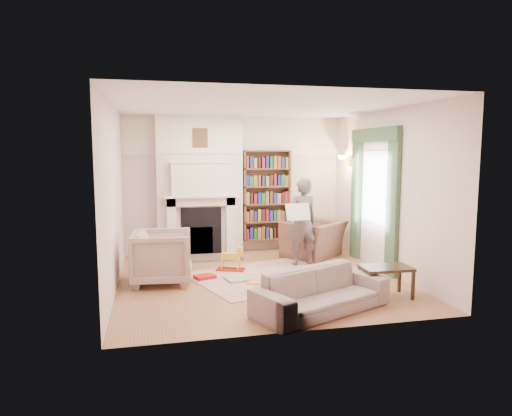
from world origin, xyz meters
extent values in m
plane|color=brown|center=(0.00, 0.00, 0.00)|extent=(4.50, 4.50, 0.00)
plane|color=white|center=(0.00, 0.00, 2.80)|extent=(4.50, 4.50, 0.00)
plane|color=silver|center=(0.00, 2.25, 1.40)|extent=(4.50, 0.00, 4.50)
plane|color=silver|center=(0.00, -2.25, 1.40)|extent=(4.50, 0.00, 4.50)
plane|color=silver|center=(-2.25, 0.00, 1.40)|extent=(0.00, 4.50, 4.50)
plane|color=silver|center=(2.25, 0.00, 1.40)|extent=(0.00, 4.50, 4.50)
cube|color=silver|center=(-0.75, 2.08, 1.40)|extent=(1.70, 0.35, 2.80)
cube|color=silver|center=(-0.75, 1.79, 1.22)|extent=(1.47, 0.24, 0.05)
cube|color=black|center=(-0.75, 1.88, 0.50)|extent=(0.80, 0.06, 0.96)
cube|color=silver|center=(-0.75, 1.81, 1.55)|extent=(1.15, 0.18, 0.62)
cube|color=brown|center=(0.65, 2.12, 1.18)|extent=(1.00, 0.24, 1.85)
cube|color=silver|center=(2.23, 0.40, 1.45)|extent=(0.02, 0.90, 1.30)
cube|color=#344D32|center=(2.20, -0.30, 1.20)|extent=(0.07, 0.32, 2.40)
cube|color=#344D32|center=(2.20, 1.10, 1.20)|extent=(0.07, 0.32, 2.40)
cube|color=#344D32|center=(2.19, 0.40, 2.38)|extent=(0.09, 1.70, 0.24)
cube|color=#C6B195|center=(0.17, 0.12, 0.01)|extent=(2.84, 2.49, 0.01)
imported|color=#4B3228|center=(1.43, 1.35, 0.36)|extent=(1.47, 1.44, 0.72)
imported|color=#BAA899|center=(-1.56, 0.14, 0.42)|extent=(1.00, 0.97, 0.85)
imported|color=#9F9683|center=(0.44, -1.67, 0.27)|extent=(2.02, 1.41, 0.55)
imported|color=#504540|center=(0.98, 0.75, 0.81)|extent=(0.63, 0.45, 1.61)
cube|color=silver|center=(0.83, 0.55, 1.02)|extent=(0.46, 0.18, 0.30)
cylinder|color=#A6A8AE|center=(-1.58, 1.89, 0.28)|extent=(0.29, 0.29, 0.55)
cube|color=#DDD94E|center=(-0.36, 0.01, 0.03)|extent=(0.46, 0.46, 0.03)
cube|color=#A71314|center=(-0.88, 0.20, 0.04)|extent=(0.38, 0.31, 0.06)
cube|color=red|center=(0.16, -0.45, 0.02)|extent=(0.28, 0.30, 0.02)
cube|color=red|center=(-0.14, -0.25, 0.02)|extent=(0.28, 0.24, 0.02)
cube|color=red|center=(0.13, -0.39, 0.02)|extent=(0.30, 0.28, 0.02)
cube|color=red|center=(0.51, -0.29, 0.02)|extent=(0.30, 0.29, 0.02)
camera|label=1|loc=(-1.67, -7.11, 2.09)|focal=32.00mm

